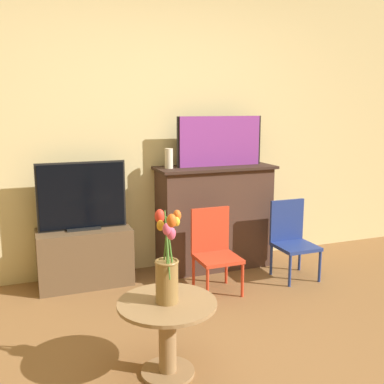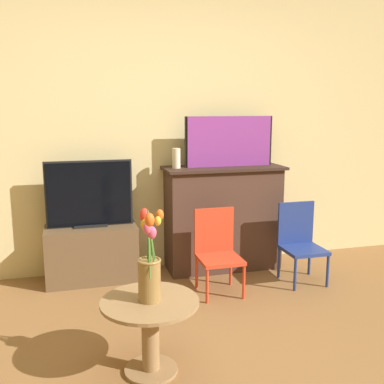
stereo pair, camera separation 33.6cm
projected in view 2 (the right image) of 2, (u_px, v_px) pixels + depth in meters
The scene contains 10 objects.
wall_back at pixel (164, 123), 4.11m from camera, with size 8.00×0.06×2.70m.
fireplace_mantel at pixel (223, 216), 4.18m from camera, with size 1.10×0.43×0.96m.
painting at pixel (229, 141), 4.07m from camera, with size 0.83×0.03×0.45m.
mantel_candle at pixel (176, 158), 3.97m from camera, with size 0.07×0.07×0.18m.
tv_stand at pixel (92, 253), 3.91m from camera, with size 0.78×0.37×0.49m.
tv_monitor at pixel (89, 195), 3.82m from camera, with size 0.73×0.12×0.57m.
chair_red at pixel (217, 248), 3.66m from camera, with size 0.34×0.34×0.68m.
chair_blue at pixel (300, 240), 3.90m from camera, with size 0.34×0.34×0.68m.
side_table at pixel (150, 325), 2.53m from camera, with size 0.56×0.56×0.44m.
vase_tulips at pixel (149, 267), 2.47m from camera, with size 0.15×0.31×0.54m.
Camera 2 is at (-0.83, -1.95, 1.50)m, focal length 42.00 mm.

